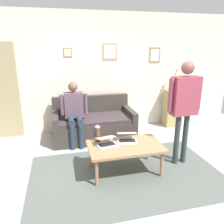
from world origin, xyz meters
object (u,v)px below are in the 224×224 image
at_px(couch, 94,124).
at_px(person_standing, 185,101).
at_px(coffee_table, 125,148).
at_px(french_press, 98,134).
at_px(person_seated, 74,110).
at_px(side_shelf, 173,108).
at_px(laptop_left, 127,138).
at_px(laptop_center, 107,142).
at_px(flower_vase, 175,82).

bearing_deg(couch, person_standing, 131.07).
relative_size(coffee_table, french_press, 4.11).
bearing_deg(couch, person_seated, 28.42).
distance_m(coffee_table, person_seated, 1.49).
relative_size(side_shelf, person_standing, 0.53).
relative_size(laptop_left, person_standing, 0.21).
xyz_separation_m(coffee_table, person_seated, (0.68, -1.29, 0.31)).
xyz_separation_m(coffee_table, side_shelf, (-1.80, -1.80, 0.04)).
xyz_separation_m(laptop_center, side_shelf, (-2.08, -1.72, -0.05)).
height_order(laptop_center, person_standing, person_standing).
relative_size(laptop_left, flower_vase, 0.74).
height_order(coffee_table, flower_vase, flower_vase).
distance_m(laptop_left, side_shelf, 2.39).
relative_size(couch, laptop_left, 4.67).
bearing_deg(person_seated, person_standing, 143.88).
bearing_deg(laptop_center, laptop_left, -169.20).
bearing_deg(person_seated, coffee_table, 118.02).
height_order(laptop_center, side_shelf, side_shelf).
relative_size(laptop_left, person_seated, 0.29).
relative_size(french_press, side_shelf, 0.31).
distance_m(french_press, person_standing, 1.51).
distance_m(laptop_left, laptop_center, 0.36).
height_order(french_press, flower_vase, flower_vase).
bearing_deg(french_press, person_seated, -74.31).
bearing_deg(french_press, couch, -95.92).
relative_size(couch, coffee_table, 1.48).
distance_m(french_press, side_shelf, 2.69).
bearing_deg(laptop_center, coffee_table, 164.61).
bearing_deg(person_standing, flower_vase, -114.43).
xyz_separation_m(laptop_center, flower_vase, (-2.09, -1.72, 0.60)).
distance_m(laptop_center, flower_vase, 2.77).
height_order(couch, laptop_center, couch).
relative_size(french_press, person_seated, 0.22).
height_order(flower_vase, person_standing, person_standing).
bearing_deg(couch, coffee_table, 99.95).
bearing_deg(laptop_center, flower_vase, -140.49).
xyz_separation_m(side_shelf, person_seated, (2.48, 0.51, 0.27)).
distance_m(couch, flower_vase, 2.24).
bearing_deg(coffee_table, person_seated, -61.98).
height_order(couch, laptop_left, couch).
height_order(couch, person_seated, person_seated).
relative_size(laptop_center, person_seated, 0.28).
relative_size(coffee_table, side_shelf, 1.27).
height_order(couch, person_standing, person_standing).
relative_size(laptop_center, person_standing, 0.20).
height_order(laptop_center, french_press, french_press).
bearing_deg(flower_vase, side_shelf, -40.17).
xyz_separation_m(french_press, side_shelf, (-2.20, -1.54, -0.13)).
bearing_deg(side_shelf, laptop_center, 39.57).
height_order(coffee_table, laptop_center, laptop_center).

